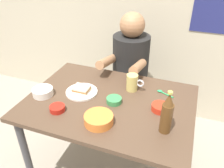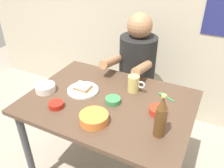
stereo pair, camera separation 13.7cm
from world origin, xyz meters
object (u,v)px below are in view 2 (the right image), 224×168
at_px(stool, 135,98).
at_px(sandwich, 83,87).
at_px(plate_orange, 83,90).
at_px(person_seated, 137,60).
at_px(dining_table, 109,111).
at_px(soup_bowl_orange, 94,118).
at_px(beer_mug, 134,84).
at_px(beer_bottle, 161,118).

height_order(stool, sandwich, sandwich).
height_order(stool, plate_orange, plate_orange).
bearing_deg(plate_orange, person_seated, 73.66).
bearing_deg(person_seated, stool, 90.00).
distance_m(person_seated, plate_orange, 0.63).
bearing_deg(stool, dining_table, -86.51).
relative_size(dining_table, soup_bowl_orange, 6.47).
xyz_separation_m(plate_orange, beer_mug, (0.32, 0.16, 0.05)).
bearing_deg(stool, plate_orange, -106.05).
xyz_separation_m(stool, plate_orange, (-0.18, -0.61, 0.40)).
bearing_deg(soup_bowl_orange, dining_table, 95.58).
xyz_separation_m(person_seated, beer_mug, (0.14, -0.44, 0.03)).
height_order(dining_table, beer_bottle, beer_bottle).
bearing_deg(dining_table, person_seated, 93.55).
height_order(sandwich, beer_bottle, beer_bottle).
xyz_separation_m(beer_mug, soup_bowl_orange, (-0.08, -0.41, -0.03)).
bearing_deg(sandwich, dining_table, -4.99).
relative_size(dining_table, person_seated, 1.53).
relative_size(person_seated, plate_orange, 3.27).
relative_size(stool, plate_orange, 2.05).
height_order(beer_mug, beer_bottle, beer_bottle).
distance_m(dining_table, sandwich, 0.25).
bearing_deg(plate_orange, stool, 73.95).
distance_m(person_seated, sandwich, 0.63).
relative_size(person_seated, sandwich, 6.54).
bearing_deg(beer_bottle, soup_bowl_orange, -169.61).
height_order(plate_orange, sandwich, sandwich).
bearing_deg(plate_orange, soup_bowl_orange, -46.46).
bearing_deg(beer_mug, sandwich, -153.43).
relative_size(sandwich, beer_mug, 0.87).
relative_size(stool, beer_bottle, 1.72).
height_order(beer_bottle, soup_bowl_orange, beer_bottle).
height_order(plate_orange, soup_bowl_orange, soup_bowl_orange).
relative_size(stool, sandwich, 4.09).
xyz_separation_m(dining_table, sandwich, (-0.21, 0.02, 0.13)).
bearing_deg(stool, sandwich, -106.05).
height_order(plate_orange, beer_bottle, beer_bottle).
bearing_deg(person_seated, beer_mug, -71.93).
xyz_separation_m(stool, soup_bowl_orange, (0.06, -0.86, 0.42)).
height_order(stool, soup_bowl_orange, soup_bowl_orange).
bearing_deg(sandwich, plate_orange, -90.00).
relative_size(plate_orange, soup_bowl_orange, 1.29).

